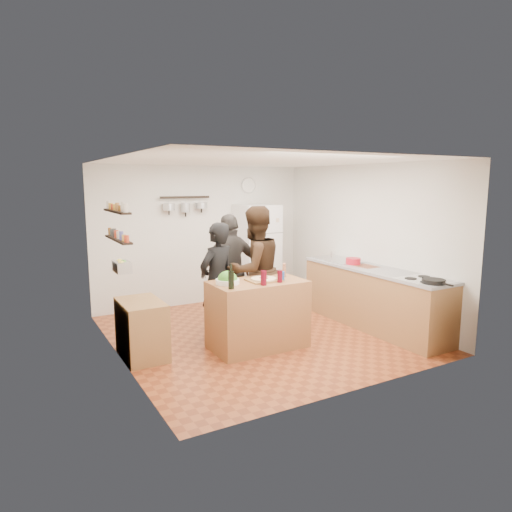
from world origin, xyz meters
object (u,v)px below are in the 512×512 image
red_bowl (353,261)px  side_table (142,329)px  person_left (217,281)px  person_center (255,270)px  pepper_mill (284,272)px  wall_clock (248,185)px  skillet (433,281)px  salt_canister (282,276)px  person_back (231,270)px  counter_run (373,298)px  prep_island (258,314)px  salad_bowl (228,282)px  wine_bottle (231,280)px

red_bowl → side_table: size_ratio=0.29×
person_left → person_center: bearing=156.2°
pepper_mill → person_center: (-0.18, 0.51, -0.05)m
pepper_mill → wall_clock: wall_clock is taller
skillet → side_table: size_ratio=0.36×
salt_canister → person_back: person_back is taller
pepper_mill → counter_run: bearing=-5.7°
pepper_mill → counter_run: pepper_mill is taller
person_left → side_table: 1.24m
pepper_mill → side_table: pepper_mill is taller
pepper_mill → person_left: bearing=145.5°
person_back → side_table: size_ratio=2.17×
prep_island → person_left: size_ratio=0.75×
salad_bowl → salt_canister: salt_canister is taller
counter_run → side_table: size_ratio=3.29×
prep_island → wall_clock: bearing=64.0°
salad_bowl → wall_clock: size_ratio=1.03×
person_center → person_back: 0.52m
skillet → side_table: skillet is taller
person_back → red_bowl: (1.80, -0.74, 0.10)m
skillet → wall_clock: 4.03m
skillet → prep_island: bearing=146.0°
prep_island → wall_clock: wall_clock is taller
pepper_mill → person_center: 0.54m
prep_island → person_back: bearing=83.1°
person_left → person_center: (0.59, -0.03, 0.11)m
prep_island → skillet: skillet is taller
counter_run → side_table: (-3.44, 0.52, -0.09)m
salt_canister → counter_run: size_ratio=0.05×
counter_run → salad_bowl: bearing=176.3°
salad_bowl → pepper_mill: (0.87, 0.00, 0.05)m
side_table → person_left: bearing=8.4°
wine_bottle → person_center: size_ratio=0.12×
prep_island → red_bowl: size_ratio=5.35×
person_back → wall_clock: size_ratio=5.80×
prep_island → counter_run: prep_island is taller
wine_bottle → person_back: size_ratio=0.13×
salad_bowl → side_table: 1.24m
pepper_mill → person_left: 0.95m
person_back → red_bowl: size_ratio=7.44×
counter_run → side_table: bearing=171.4°
prep_island → wine_bottle: 0.79m
salt_canister → wine_bottle: bearing=-172.9°
salt_canister → person_center: person_center is taller
counter_run → red_bowl: size_ratio=11.26×
wine_bottle → pepper_mill: 0.99m
side_table → salad_bowl: bearing=-19.5°
person_back → wall_clock: 2.24m
person_center → side_table: 1.82m
person_left → side_table: person_left is taller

